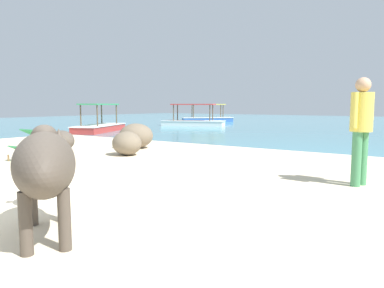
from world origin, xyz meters
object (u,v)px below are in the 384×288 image
at_px(cow, 45,164).
at_px(boat_red, 100,126).
at_px(boat_blue, 207,118).
at_px(boat_white, 193,121).
at_px(person_standing, 361,123).
at_px(deck_chair_near, 30,143).

height_order(cow, boat_red, boat_red).
relative_size(cow, boat_blue, 0.49).
bearing_deg(boat_white, person_standing, -65.89).
height_order(boat_red, boat_blue, same).
xyz_separation_m(person_standing, boat_white, (-10.85, 11.61, -0.70)).
bearing_deg(person_standing, boat_blue, -33.68).
height_order(person_standing, boat_blue, person_standing).
height_order(person_standing, boat_white, person_standing).
xyz_separation_m(deck_chair_near, boat_red, (-5.50, 6.86, -0.13)).
relative_size(boat_red, boat_blue, 1.10).
relative_size(deck_chair_near, boat_white, 0.21).
bearing_deg(boat_blue, cow, -104.42).
bearing_deg(boat_white, deck_chair_near, -90.25).
distance_m(cow, person_standing, 4.41).
height_order(cow, deck_chair_near, cow).
distance_m(cow, boat_red, 13.70).
bearing_deg(boat_white, boat_blue, 93.97).
relative_size(person_standing, boat_red, 0.42).
relative_size(cow, person_standing, 1.05).
height_order(deck_chair_near, boat_red, boat_red).
distance_m(deck_chair_near, person_standing, 6.63).
bearing_deg(cow, boat_blue, -26.67).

